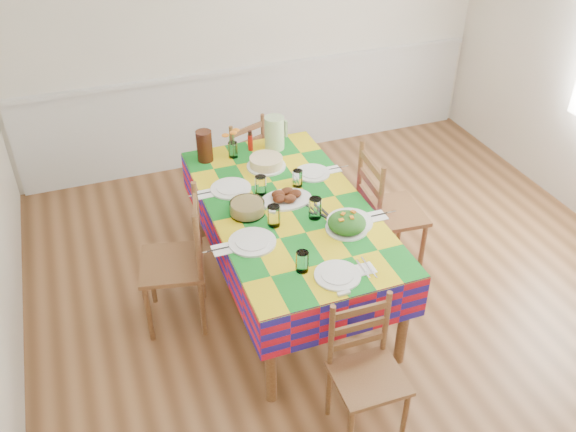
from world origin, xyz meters
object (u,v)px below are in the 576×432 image
object	(u,v)px
chair_far	(240,162)
chair_right	(386,213)
meat_platter	(286,197)
chair_near	(366,372)
dining_table	(288,216)
green_pitcher	(274,133)
tea_pitcher	(205,146)
chair_left	(179,263)

from	to	relation	value
chair_far	chair_right	world-z (taller)	chair_right
meat_platter	chair_near	size ratio (longest dim) A/B	0.41
dining_table	green_pitcher	size ratio (longest dim) A/B	7.44
meat_platter	chair_far	distance (m)	1.20
green_pitcher	chair_near	distance (m)	2.04
meat_platter	tea_pitcher	bearing A→B (deg)	117.23
chair_near	tea_pitcher	bearing A→B (deg)	101.75
green_pitcher	chair_far	bearing A→B (deg)	111.10
tea_pitcher	chair_near	world-z (taller)	tea_pitcher
chair_right	chair_left	bearing A→B (deg)	95.52
green_pitcher	tea_pitcher	bearing A→B (deg)	179.70
chair_near	chair_left	size ratio (longest dim) A/B	0.87
chair_left	chair_right	size ratio (longest dim) A/B	0.96
dining_table	tea_pitcher	size ratio (longest dim) A/B	8.10
chair_far	chair_left	size ratio (longest dim) A/B	0.88
dining_table	chair_right	size ratio (longest dim) A/B	1.89
green_pitcher	chair_right	bearing A→B (deg)	-53.31
dining_table	chair_left	size ratio (longest dim) A/B	1.97
dining_table	chair_left	xyz separation A→B (m)	(-0.76, -0.01, -0.18)
tea_pitcher	chair_left	world-z (taller)	tea_pitcher
dining_table	green_pitcher	bearing A→B (deg)	76.93
chair_far	tea_pitcher	bearing A→B (deg)	26.95
tea_pitcher	chair_near	size ratio (longest dim) A/B	0.28
meat_platter	chair_near	distance (m)	1.31
meat_platter	chair_far	size ratio (longest dim) A/B	0.41
tea_pitcher	chair_right	size ratio (longest dim) A/B	0.23
green_pitcher	chair_near	world-z (taller)	green_pitcher
meat_platter	tea_pitcher	world-z (taller)	tea_pitcher
meat_platter	chair_right	world-z (taller)	chair_right
green_pitcher	tea_pitcher	xyz separation A→B (m)	(-0.54, 0.00, -0.01)
green_pitcher	chair_right	world-z (taller)	chair_right
green_pitcher	chair_right	distance (m)	1.04
meat_platter	chair_right	distance (m)	0.80
meat_platter	green_pitcher	distance (m)	0.74
tea_pitcher	chair_far	xyz separation A→B (m)	(0.38, 0.43, -0.44)
chair_near	chair_left	distance (m)	1.42
meat_platter	dining_table	bearing A→B (deg)	-98.41
meat_platter	chair_near	bearing A→B (deg)	-90.36
meat_platter	chair_right	xyz separation A→B (m)	(0.75, -0.06, -0.27)
green_pitcher	chair_far	distance (m)	0.65
meat_platter	chair_near	world-z (taller)	chair_near
chair_near	green_pitcher	bearing A→B (deg)	86.22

